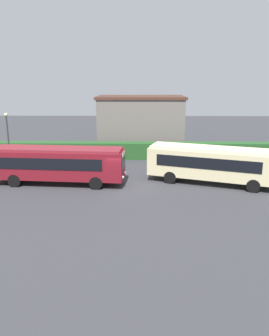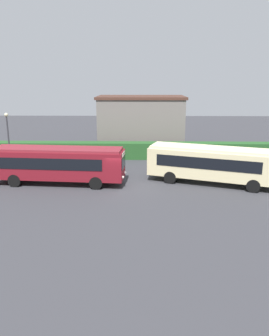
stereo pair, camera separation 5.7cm
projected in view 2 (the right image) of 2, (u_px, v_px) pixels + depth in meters
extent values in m
plane|color=#38383D|center=(122.00, 187.00, 26.18)|extent=(105.32, 105.32, 0.00)
cube|color=maroon|center=(58.00, 164.00, 26.54)|extent=(10.56, 3.15, 2.21)
cube|color=maroon|center=(57.00, 149.00, 26.24)|extent=(10.24, 2.94, 0.20)
cube|color=black|center=(59.00, 157.00, 27.65)|extent=(8.10, 0.67, 0.88)
cube|color=black|center=(49.00, 164.00, 25.36)|extent=(8.10, 0.67, 0.88)
cube|color=black|center=(124.00, 162.00, 25.98)|extent=(0.19, 1.92, 0.93)
cube|color=silver|center=(123.00, 154.00, 25.81)|extent=(0.14, 1.29, 0.28)
cylinder|color=black|center=(101.00, 175.00, 27.56)|extent=(1.02, 0.36, 1.00)
cylinder|color=black|center=(96.00, 183.00, 25.50)|extent=(1.02, 0.36, 1.00)
cylinder|color=black|center=(26.00, 173.00, 28.18)|extent=(1.02, 0.36, 1.00)
cylinder|color=black|center=(14.00, 181.00, 26.11)|extent=(1.02, 0.36, 1.00)
sphere|color=silver|center=(125.00, 173.00, 26.86)|extent=(0.22, 0.22, 0.22)
sphere|color=silver|center=(123.00, 177.00, 25.62)|extent=(0.22, 0.22, 0.22)
cube|color=beige|center=(213.00, 164.00, 26.59)|extent=(10.45, 5.68, 2.21)
cube|color=#F8E8B2|center=(214.00, 149.00, 26.28)|extent=(10.09, 5.39, 0.20)
cube|color=black|center=(211.00, 157.00, 27.73)|extent=(7.53, 2.68, 0.88)
cube|color=black|center=(207.00, 164.00, 25.51)|extent=(7.53, 2.68, 0.88)
cylinder|color=black|center=(254.00, 178.00, 26.82)|extent=(1.04, 0.60, 1.00)
cylinder|color=black|center=(253.00, 186.00, 24.80)|extent=(1.04, 0.60, 1.00)
cylinder|color=black|center=(177.00, 171.00, 28.97)|extent=(1.04, 0.60, 1.00)
cylinder|color=black|center=(170.00, 177.00, 26.95)|extent=(1.04, 0.60, 1.00)
cube|color=black|center=(75.00, 169.00, 30.04)|extent=(0.38, 0.34, 0.80)
cube|color=maroon|center=(74.00, 160.00, 29.85)|extent=(0.54, 0.43, 0.70)
sphere|color=beige|center=(74.00, 155.00, 29.73)|extent=(0.22, 0.22, 0.22)
cube|color=#255425|center=(127.00, 150.00, 35.46)|extent=(64.66, 1.51, 1.72)
cube|color=slate|center=(141.00, 124.00, 39.63)|extent=(9.72, 5.87, 5.97)
cube|color=#4C2D23|center=(141.00, 97.00, 38.83)|extent=(10.11, 6.11, 0.30)
cylinder|color=#38383D|center=(9.00, 141.00, 32.17)|extent=(0.14, 0.14, 4.73)
sphere|color=beige|center=(6.00, 115.00, 31.52)|extent=(0.36, 0.36, 0.36)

